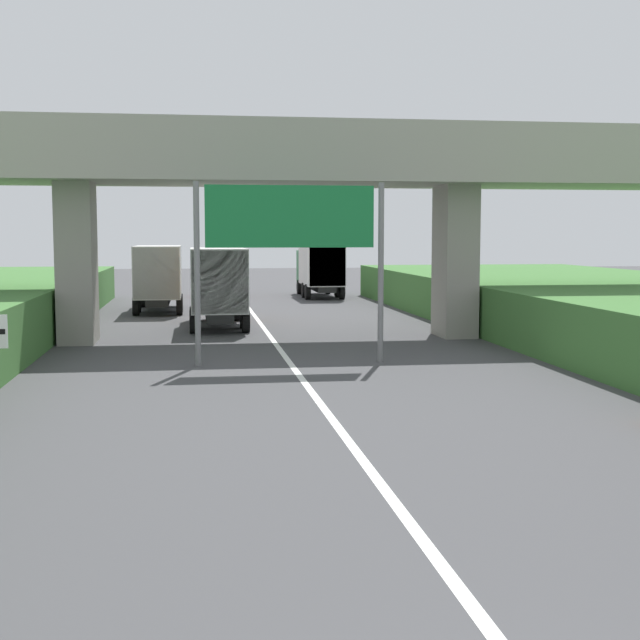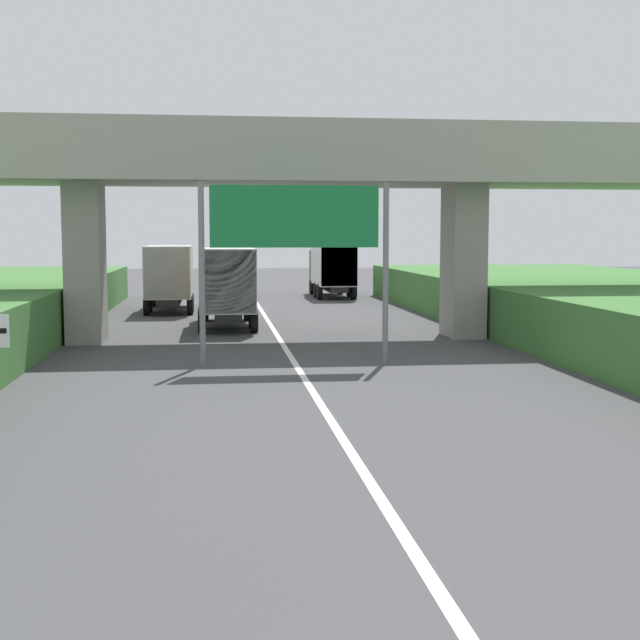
% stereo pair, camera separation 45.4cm
% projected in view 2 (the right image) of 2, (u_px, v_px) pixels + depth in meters
% --- Properties ---
extents(lane_centre_stripe, '(0.20, 85.98, 0.01)m').
position_uv_depth(lane_centre_stripe, '(293.00, 360.00, 27.97)').
color(lane_centre_stripe, white).
rests_on(lane_centre_stripe, ground).
extents(overpass_bridge, '(40.00, 4.80, 8.12)m').
position_uv_depth(overpass_bridge, '(279.00, 178.00, 33.05)').
color(overpass_bridge, '#9E998E').
rests_on(overpass_bridge, ground).
extents(overhead_highway_sign, '(5.88, 0.18, 5.62)m').
position_uv_depth(overhead_highway_sign, '(295.00, 229.00, 26.82)').
color(overhead_highway_sign, slate).
rests_on(overhead_highway_sign, ground).
extents(truck_green, '(2.44, 7.30, 3.44)m').
position_uv_depth(truck_green, '(332.00, 267.00, 56.23)').
color(truck_green, black).
rests_on(truck_green, ground).
extents(truck_white, '(2.44, 7.30, 3.44)m').
position_uv_depth(truck_white, '(170.00, 274.00, 45.79)').
color(truck_white, black).
rests_on(truck_white, ground).
extents(truck_orange, '(2.44, 7.30, 3.44)m').
position_uv_depth(truck_orange, '(227.00, 283.00, 37.93)').
color(truck_orange, black).
rests_on(truck_orange, ground).
extents(car_red, '(1.86, 4.10, 1.72)m').
position_uv_depth(car_red, '(227.00, 283.00, 56.61)').
color(car_red, red).
rests_on(car_red, ground).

